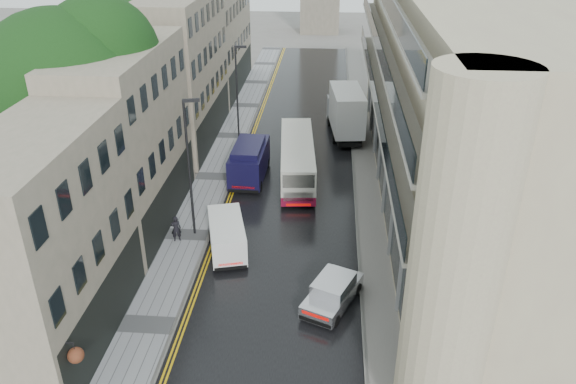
% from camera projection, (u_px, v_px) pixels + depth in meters
% --- Properties ---
extents(road, '(9.00, 85.00, 0.02)m').
position_uv_depth(road, '(293.00, 180.00, 41.45)').
color(road, black).
rests_on(road, ground).
extents(left_sidewalk, '(2.70, 85.00, 0.12)m').
position_uv_depth(left_sidewalk, '(215.00, 177.00, 41.83)').
color(left_sidewalk, gray).
rests_on(left_sidewalk, ground).
extents(right_sidewalk, '(1.80, 85.00, 0.12)m').
position_uv_depth(right_sidewalk, '(366.00, 182.00, 41.05)').
color(right_sidewalk, slate).
rests_on(right_sidewalk, ground).
extents(old_shop_row, '(4.50, 56.00, 12.00)m').
position_uv_depth(old_shop_row, '(168.00, 89.00, 41.57)').
color(old_shop_row, gray).
rests_on(old_shop_row, ground).
extents(modern_block, '(8.00, 40.00, 14.00)m').
position_uv_depth(modern_block, '(450.00, 99.00, 36.21)').
color(modern_block, '#BDB18C').
rests_on(modern_block, ground).
extents(tree_near, '(10.56, 10.56, 13.89)m').
position_uv_depth(tree_near, '(69.00, 122.00, 32.49)').
color(tree_near, black).
rests_on(tree_near, ground).
extents(tree_far, '(9.24, 9.24, 12.46)m').
position_uv_depth(tree_far, '(144.00, 74.00, 44.31)').
color(tree_far, black).
rests_on(tree_far, ground).
extents(cream_bus, '(3.15, 10.41, 2.80)m').
position_uv_depth(cream_bus, '(282.00, 177.00, 38.74)').
color(cream_bus, beige).
rests_on(cream_bus, road).
extents(white_lorry, '(3.35, 8.40, 4.29)m').
position_uv_depth(white_lorry, '(335.00, 119.00, 46.86)').
color(white_lorry, silver).
rests_on(white_lorry, road).
extents(silver_hatchback, '(3.27, 4.46, 1.53)m').
position_uv_depth(silver_hatchback, '(305.00, 303.00, 27.51)').
color(silver_hatchback, '#B1B1B6').
rests_on(silver_hatchback, road).
extents(white_van, '(2.98, 4.81, 2.02)m').
position_uv_depth(white_van, '(213.00, 252.00, 31.04)').
color(white_van, white).
rests_on(white_van, road).
extents(navy_van, '(2.43, 5.77, 2.92)m').
position_uv_depth(navy_van, '(230.00, 171.00, 39.45)').
color(navy_van, black).
rests_on(navy_van, road).
extents(pedestrian, '(0.71, 0.58, 1.66)m').
position_uv_depth(pedestrian, '(176.00, 229.00, 33.46)').
color(pedestrian, black).
rests_on(pedestrian, left_sidewalk).
extents(lamp_post_near, '(0.98, 0.45, 8.52)m').
position_uv_depth(lamp_post_near, '(189.00, 170.00, 32.66)').
color(lamp_post_near, black).
rests_on(lamp_post_near, left_sidewalk).
extents(lamp_post_far, '(0.95, 0.28, 8.33)m').
position_uv_depth(lamp_post_far, '(237.00, 98.00, 45.06)').
color(lamp_post_far, black).
rests_on(lamp_post_far, left_sidewalk).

